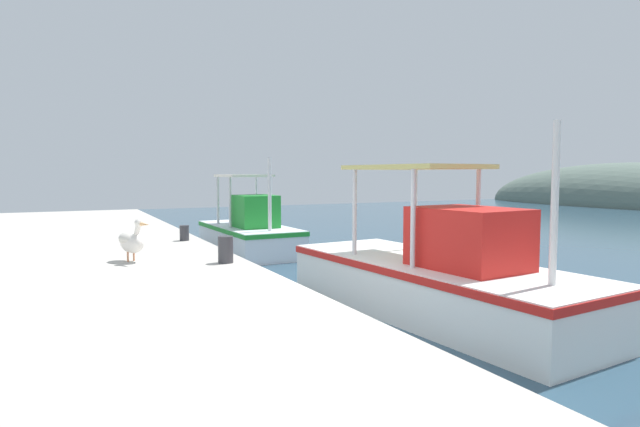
# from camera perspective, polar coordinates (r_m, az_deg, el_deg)

# --- Properties ---
(distant_hill_third) EXTENTS (25.19, 9.21, 6.50)m
(distant_hill_third) POSITION_cam_1_polar(r_m,az_deg,el_deg) (45.98, 30.39, 0.77)
(distant_hill_third) COLOR #596B60
(distant_hill_third) RESTS_ON ground
(fishing_boat_nearest) EXTENTS (4.60, 1.99, 2.86)m
(fishing_boat_nearest) POSITION_cam_1_polar(r_m,az_deg,el_deg) (16.02, -7.69, -2.09)
(fishing_boat_nearest) COLOR white
(fishing_boat_nearest) RESTS_ON ground
(fishing_boat_second) EXTENTS (6.18, 2.64, 3.13)m
(fishing_boat_second) POSITION_cam_1_polar(r_m,az_deg,el_deg) (9.19, 12.76, -6.74)
(fishing_boat_second) COLOR white
(fishing_boat_second) RESTS_ON ground
(pelican) EXTENTS (0.96, 0.56, 0.82)m
(pelican) POSITION_cam_1_polar(r_m,az_deg,el_deg) (10.23, -19.85, -2.75)
(pelican) COLOR tan
(pelican) RESTS_ON quay_pier
(mooring_bollard_nearest) EXTENTS (0.22, 0.22, 0.37)m
(mooring_bollard_nearest) POSITION_cam_1_polar(r_m,az_deg,el_deg) (13.06, -14.58, -2.07)
(mooring_bollard_nearest) COLOR #333338
(mooring_bollard_nearest) RESTS_ON quay_pier
(mooring_bollard_second) EXTENTS (0.27, 0.27, 0.49)m
(mooring_bollard_second) POSITION_cam_1_polar(r_m,az_deg,el_deg) (9.66, -10.26, -3.89)
(mooring_bollard_second) COLOR #333338
(mooring_bollard_second) RESTS_ON quay_pier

